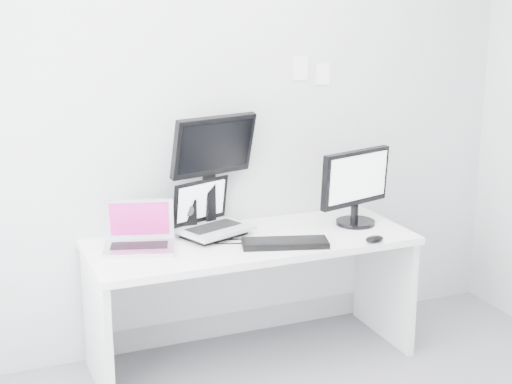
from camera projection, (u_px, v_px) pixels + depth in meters
back_wall at (228, 118)px, 4.30m from camera, size 3.60×0.00×3.60m
desk at (251, 300)px, 4.23m from camera, size 1.80×0.70×0.73m
macbook at (138, 226)px, 3.91m from camera, size 0.43×0.37×0.27m
speaker at (186, 215)px, 4.23m from camera, size 0.13×0.13×0.20m
dell_laptop at (215, 209)px, 4.14m from camera, size 0.46×0.41×0.32m
rear_monitor at (212, 172)px, 4.21m from camera, size 0.53×0.30×0.69m
samsung_monitor at (357, 186)px, 4.35m from camera, size 0.54×0.36×0.46m
keyboard at (285, 243)px, 4.02m from camera, size 0.49×0.29×0.03m
mouse at (375, 239)px, 4.08m from camera, size 0.12×0.08×0.04m
wall_note_0 at (300, 68)px, 4.39m from camera, size 0.10×0.00×0.14m
wall_note_1 at (323, 74)px, 4.45m from camera, size 0.09×0.00×0.13m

